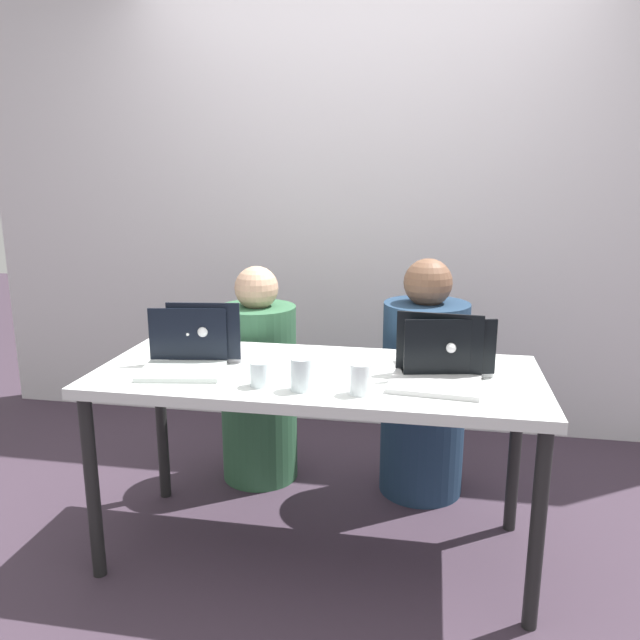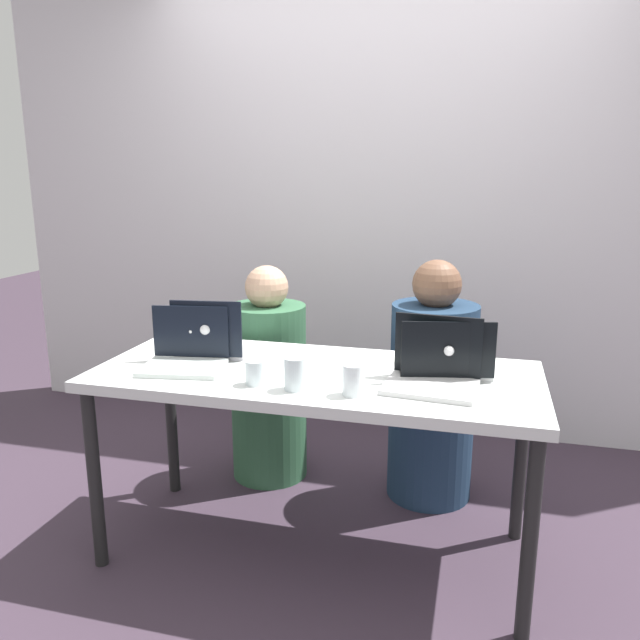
# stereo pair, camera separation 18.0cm
# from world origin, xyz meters

# --- Properties ---
(ground_plane) EXTENTS (12.00, 12.00, 0.00)m
(ground_plane) POSITION_xyz_m (0.00, 0.00, 0.00)
(ground_plane) COLOR #392C39
(back_wall) EXTENTS (4.50, 0.10, 2.62)m
(back_wall) POSITION_xyz_m (0.00, 1.38, 1.31)
(back_wall) COLOR silver
(back_wall) RESTS_ON ground
(desk) EXTENTS (1.65, 0.70, 0.75)m
(desk) POSITION_xyz_m (0.00, 0.00, 0.68)
(desk) COLOR silver
(desk) RESTS_ON ground
(person_on_left) EXTENTS (0.46, 0.46, 1.05)m
(person_on_left) POSITION_xyz_m (-0.39, 0.58, 0.47)
(person_on_left) COLOR #315F3F
(person_on_left) RESTS_ON ground
(person_on_right) EXTENTS (0.41, 0.41, 1.11)m
(person_on_right) POSITION_xyz_m (0.39, 0.58, 0.49)
(person_on_right) COLOR #1E334D
(person_on_right) RESTS_ON ground
(laptop_back_right) EXTENTS (0.37, 0.29, 0.22)m
(laptop_back_right) POSITION_xyz_m (0.47, 0.07, 0.80)
(laptop_back_right) COLOR silver
(laptop_back_right) RESTS_ON desk
(laptop_front_right) EXTENTS (0.33, 0.29, 0.23)m
(laptop_front_right) POSITION_xyz_m (0.44, -0.05, 0.80)
(laptop_front_right) COLOR silver
(laptop_front_right) RESTS_ON desk
(laptop_front_left) EXTENTS (0.33, 0.28, 0.22)m
(laptop_front_left) POSITION_xyz_m (-0.49, -0.07, 0.80)
(laptop_front_left) COLOR silver
(laptop_front_left) RESTS_ON desk
(laptop_back_left) EXTENTS (0.31, 0.30, 0.24)m
(laptop_back_left) POSITION_xyz_m (-0.46, 0.10, 0.80)
(laptop_back_left) COLOR silver
(laptop_back_left) RESTS_ON desk
(water_glass_center) EXTENTS (0.08, 0.08, 0.11)m
(water_glass_center) POSITION_xyz_m (-0.01, -0.21, 0.80)
(water_glass_center) COLOR silver
(water_glass_center) RESTS_ON desk
(water_glass_right) EXTENTS (0.07, 0.07, 0.11)m
(water_glass_right) POSITION_xyz_m (0.19, -0.21, 0.80)
(water_glass_right) COLOR white
(water_glass_right) RESTS_ON desk
(water_glass_left) EXTENTS (0.07, 0.07, 0.09)m
(water_glass_left) POSITION_xyz_m (-0.16, -0.20, 0.79)
(water_glass_left) COLOR silver
(water_glass_left) RESTS_ON desk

